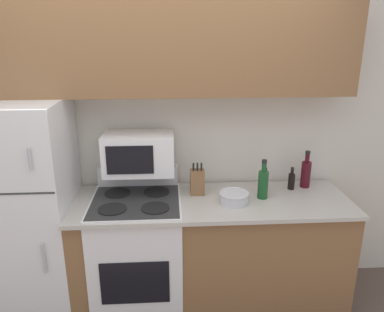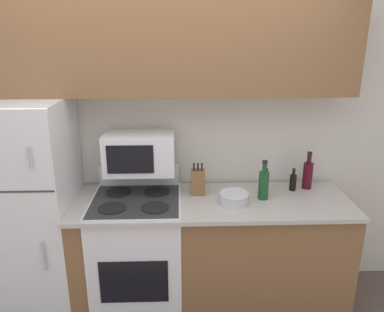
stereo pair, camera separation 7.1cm
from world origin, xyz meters
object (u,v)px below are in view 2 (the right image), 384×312
object	(u,v)px
knife_block	(198,182)
bottle_soy_sauce	(293,182)
stove	(138,252)
refrigerator	(26,211)
bottle_wine_red	(308,174)
bottle_hot_sauce	(266,184)
bottle_wine_green	(264,184)
microwave	(140,153)
bowl	(234,198)

from	to	relation	value
knife_block	bottle_soy_sauce	world-z (taller)	knife_block
stove	knife_block	world-z (taller)	knife_block
refrigerator	bottle_wine_red	world-z (taller)	refrigerator
bottle_hot_sauce	bottle_wine_green	bearing A→B (deg)	-111.32
microwave	bottle_wine_green	world-z (taller)	microwave
bottle_wine_green	bottle_wine_red	bearing A→B (deg)	25.83
bowl	bottle_wine_green	xyz separation A→B (m)	(0.23, 0.08, 0.07)
stove	bowl	world-z (taller)	stove
bottle_wine_green	bottle_hot_sauce	distance (m)	0.11
stove	knife_block	xyz separation A→B (m)	(0.46, 0.11, 0.53)
refrigerator	bottle_wine_green	distance (m)	1.77
stove	bottle_wine_red	bearing A→B (deg)	8.43
stove	knife_block	bearing A→B (deg)	13.35
bottle_hot_sauce	bottle_wine_red	distance (m)	0.37
stove	microwave	size ratio (longest dim) A/B	2.08
bottle_soy_sauce	bottle_wine_red	size ratio (longest dim) A/B	0.60
stove	bottle_wine_red	distance (m)	1.46
bottle_hot_sauce	bottle_wine_red	world-z (taller)	bottle_wine_red
bottle_soy_sauce	microwave	bearing A→B (deg)	-179.57
bottle_hot_sauce	bottle_soy_sauce	bearing A→B (deg)	12.77
microwave	bowl	bearing A→B (deg)	-17.67
bowl	bottle_soy_sauce	world-z (taller)	bottle_soy_sauce
bottle_soy_sauce	bottle_hot_sauce	bearing A→B (deg)	-167.23
bowl	bottle_wine_red	world-z (taller)	bottle_wine_red
microwave	bowl	distance (m)	0.78
stove	bottle_soy_sauce	size ratio (longest dim) A/B	5.99
refrigerator	microwave	world-z (taller)	refrigerator
refrigerator	knife_block	world-z (taller)	refrigerator
refrigerator	knife_block	distance (m)	1.30
microwave	stove	bearing A→B (deg)	-99.97
refrigerator	bowl	size ratio (longest dim) A/B	7.64
knife_block	bottle_hot_sauce	world-z (taller)	knife_block
refrigerator	bottle_wine_green	size ratio (longest dim) A/B	5.52
bottle_soy_sauce	stove	bearing A→B (deg)	-172.47
microwave	bottle_wine_red	xyz separation A→B (m)	(1.31, 0.05, -0.21)
knife_block	bottle_soy_sauce	distance (m)	0.75
refrigerator	bottle_hot_sauce	bearing A→B (deg)	2.80
bowl	microwave	bearing A→B (deg)	162.33
bottle_wine_green	bottle_hot_sauce	xyz separation A→B (m)	(0.04, 0.10, -0.04)
bottle_hot_sauce	stove	bearing A→B (deg)	-173.71
refrigerator	knife_block	bearing A→B (deg)	3.99
stove	bottle_wine_green	xyz separation A→B (m)	(0.94, 0.01, 0.55)
stove	bottle_wine_red	world-z (taller)	bottle_wine_red
bottle_wine_green	stove	bearing A→B (deg)	-179.49
bottle_wine_red	bottle_soy_sauce	bearing A→B (deg)	-163.06
bottle_soy_sauce	bottle_wine_red	bearing A→B (deg)	16.94
knife_block	bowl	bearing A→B (deg)	-35.02
stove	knife_block	distance (m)	0.71
bottle_hot_sauce	bowl	bearing A→B (deg)	-146.39
stove	bottle_hot_sauce	size ratio (longest dim) A/B	5.39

